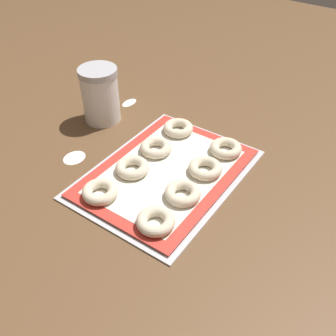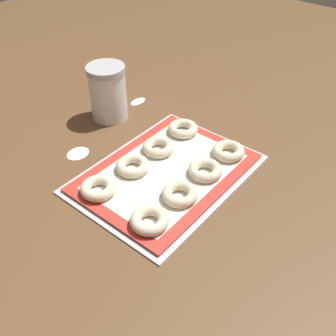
# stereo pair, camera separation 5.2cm
# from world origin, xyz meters

# --- Properties ---
(ground_plane) EXTENTS (2.80, 2.80, 0.00)m
(ground_plane) POSITION_xyz_m (0.00, 0.00, 0.00)
(ground_plane) COLOR brown
(baking_tray) EXTENTS (0.41, 0.30, 0.01)m
(baking_tray) POSITION_xyz_m (0.02, -0.00, 0.00)
(baking_tray) COLOR silver
(baking_tray) RESTS_ON ground_plane
(baking_mat) EXTENTS (0.38, 0.28, 0.00)m
(baking_mat) POSITION_xyz_m (0.02, -0.00, 0.01)
(baking_mat) COLOR red
(baking_mat) RESTS_ON baking_tray
(bagel_front_far_left) EXTENTS (0.08, 0.08, 0.02)m
(bagel_front_far_left) POSITION_xyz_m (-0.13, -0.08, 0.02)
(bagel_front_far_left) COLOR beige
(bagel_front_far_left) RESTS_ON baking_mat
(bagel_front_mid_left) EXTENTS (0.08, 0.08, 0.02)m
(bagel_front_mid_left) POSITION_xyz_m (-0.03, -0.08, 0.02)
(bagel_front_mid_left) COLOR beige
(bagel_front_mid_left) RESTS_ON baking_mat
(bagel_front_mid_right) EXTENTS (0.08, 0.08, 0.02)m
(bagel_front_mid_right) POSITION_xyz_m (0.07, -0.07, 0.02)
(bagel_front_mid_right) COLOR beige
(bagel_front_mid_right) RESTS_ON baking_mat
(bagel_front_far_right) EXTENTS (0.08, 0.08, 0.02)m
(bagel_front_far_right) POSITION_xyz_m (0.16, -0.08, 0.02)
(bagel_front_far_right) COLOR beige
(bagel_front_far_right) RESTS_ON baking_mat
(bagel_back_far_left) EXTENTS (0.08, 0.08, 0.02)m
(bagel_back_far_left) POSITION_xyz_m (-0.13, 0.07, 0.02)
(bagel_back_far_left) COLOR beige
(bagel_back_far_left) RESTS_ON baking_mat
(bagel_back_mid_left) EXTENTS (0.08, 0.08, 0.02)m
(bagel_back_mid_left) POSITION_xyz_m (-0.03, 0.06, 0.02)
(bagel_back_mid_left) COLOR beige
(bagel_back_mid_left) RESTS_ON baking_mat
(bagel_back_mid_right) EXTENTS (0.08, 0.08, 0.02)m
(bagel_back_mid_right) POSITION_xyz_m (0.06, 0.06, 0.02)
(bagel_back_mid_right) COLOR beige
(bagel_back_mid_right) RESTS_ON baking_mat
(bagel_back_far_right) EXTENTS (0.08, 0.08, 0.02)m
(bagel_back_far_right) POSITION_xyz_m (0.16, 0.06, 0.02)
(bagel_back_far_right) COLOR beige
(bagel_back_far_right) RESTS_ON baking_mat
(flour_canister) EXTENTS (0.10, 0.10, 0.15)m
(flour_canister) POSITION_xyz_m (0.11, 0.28, 0.07)
(flour_canister) COLOR white
(flour_canister) RESTS_ON ground_plane
(flour_patch_near) EXTENTS (0.06, 0.05, 0.00)m
(flour_patch_near) POSITION_xyz_m (-0.06, 0.22, 0.00)
(flour_patch_near) COLOR white
(flour_patch_near) RESTS_ON ground_plane
(flour_patch_far) EXTENTS (0.05, 0.03, 0.00)m
(flour_patch_far) POSITION_xyz_m (0.22, 0.27, 0.00)
(flour_patch_far) COLOR white
(flour_patch_far) RESTS_ON ground_plane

